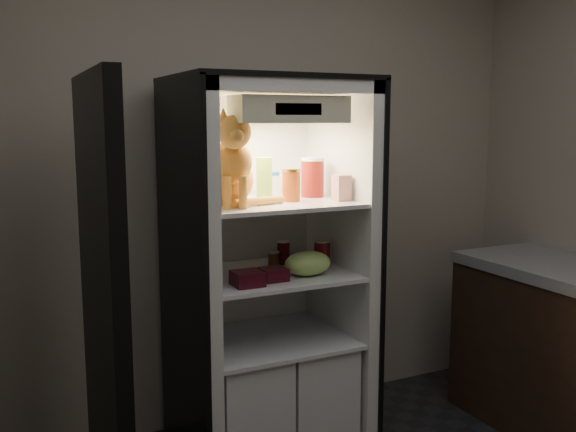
% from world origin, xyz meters
% --- Properties ---
extents(room_shell, '(3.60, 3.60, 3.60)m').
position_xyz_m(room_shell, '(0.00, 0.00, 1.62)').
color(room_shell, white).
rests_on(room_shell, floor).
extents(refrigerator, '(0.90, 0.72, 1.88)m').
position_xyz_m(refrigerator, '(0.00, 1.38, 0.79)').
color(refrigerator, white).
rests_on(refrigerator, floor).
extents(fridge_door, '(0.09, 0.87, 1.85)m').
position_xyz_m(fridge_door, '(-0.85, 1.01, 0.91)').
color(fridge_door, black).
rests_on(fridge_door, floor).
extents(tabby_cat, '(0.37, 0.43, 0.44)m').
position_xyz_m(tabby_cat, '(-0.23, 1.25, 1.46)').
color(tabby_cat, '#B26116').
rests_on(tabby_cat, refrigerator).
extents(parmesan_shaker, '(0.08, 0.08, 0.20)m').
position_xyz_m(parmesan_shaker, '(-0.01, 1.38, 1.39)').
color(parmesan_shaker, green).
rests_on(parmesan_shaker, refrigerator).
extents(mayo_tub, '(0.09, 0.09, 0.12)m').
position_xyz_m(mayo_tub, '(0.08, 1.49, 1.35)').
color(mayo_tub, white).
rests_on(mayo_tub, refrigerator).
extents(salsa_jar, '(0.09, 0.09, 0.16)m').
position_xyz_m(salsa_jar, '(0.08, 1.27, 1.37)').
color(salsa_jar, maroon).
rests_on(salsa_jar, refrigerator).
extents(pepper_jar, '(0.12, 0.12, 0.20)m').
position_xyz_m(pepper_jar, '(0.26, 1.38, 1.39)').
color(pepper_jar, maroon).
rests_on(pepper_jar, refrigerator).
extents(cream_carton, '(0.07, 0.07, 0.12)m').
position_xyz_m(cream_carton, '(0.31, 1.18, 1.35)').
color(cream_carton, silver).
rests_on(cream_carton, refrigerator).
extents(soda_can_a, '(0.06, 0.06, 0.12)m').
position_xyz_m(soda_can_a, '(0.13, 1.45, 1.00)').
color(soda_can_a, black).
rests_on(soda_can_a, refrigerator).
extents(soda_can_b, '(0.06, 0.06, 0.12)m').
position_xyz_m(soda_can_b, '(0.31, 1.35, 1.00)').
color(soda_can_b, black).
rests_on(soda_can_b, refrigerator).
extents(soda_can_c, '(0.07, 0.07, 0.14)m').
position_xyz_m(soda_can_c, '(0.27, 1.29, 1.01)').
color(soda_can_c, black).
rests_on(soda_can_c, refrigerator).
extents(condiment_jar, '(0.06, 0.06, 0.08)m').
position_xyz_m(condiment_jar, '(0.06, 1.42, 0.98)').
color(condiment_jar, '#532A17').
rests_on(condiment_jar, refrigerator).
extents(grape_bag, '(0.23, 0.17, 0.12)m').
position_xyz_m(grape_bag, '(0.13, 1.19, 1.00)').
color(grape_bag, '#93BE58').
rests_on(grape_bag, refrigerator).
extents(berry_box_left, '(0.13, 0.13, 0.06)m').
position_xyz_m(berry_box_left, '(-0.20, 1.14, 0.97)').
color(berry_box_left, '#480C13').
rests_on(berry_box_left, refrigerator).
extents(berry_box_right, '(0.12, 0.12, 0.06)m').
position_xyz_m(berry_box_right, '(-0.05, 1.17, 0.97)').
color(berry_box_right, '#480C13').
rests_on(berry_box_right, refrigerator).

